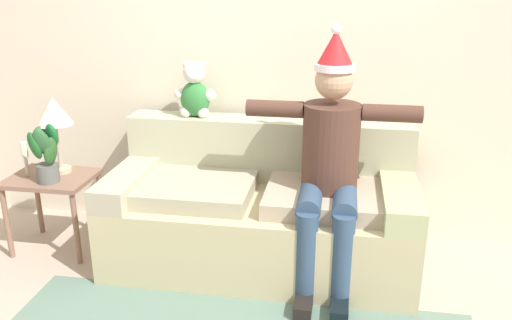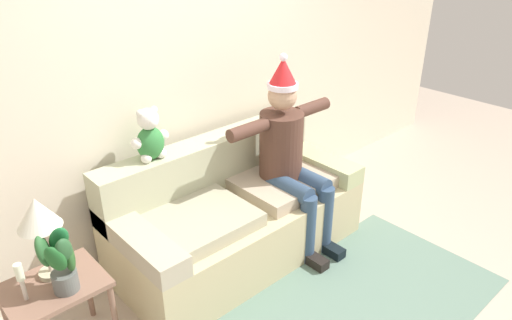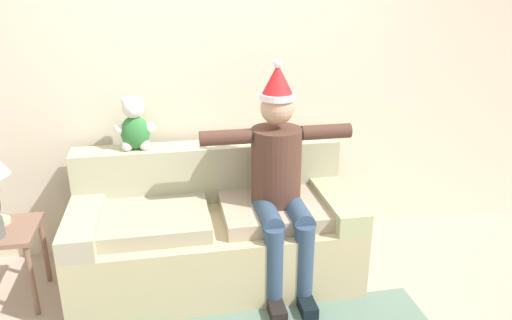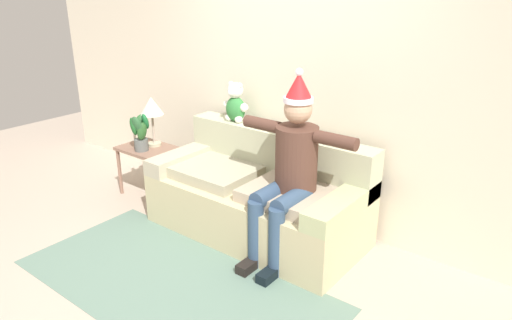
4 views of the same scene
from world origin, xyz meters
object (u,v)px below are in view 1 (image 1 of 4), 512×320
(couch, at_px, (262,210))
(candle_tall, at_px, (25,154))
(side_table, at_px, (53,188))
(table_lamp, at_px, (54,115))
(person_seated, at_px, (330,158))
(teddy_bear, at_px, (195,92))
(potted_plant, at_px, (45,152))

(couch, relative_size, candle_tall, 8.14)
(side_table, distance_m, table_lamp, 0.49)
(side_table, relative_size, table_lamp, 1.06)
(person_seated, relative_size, teddy_bear, 4.05)
(person_seated, bearing_deg, side_table, 177.51)
(side_table, bearing_deg, person_seated, -2.49)
(side_table, xyz_separation_m, potted_plant, (0.04, -0.09, 0.29))
(side_table, bearing_deg, table_lamp, 72.48)
(side_table, bearing_deg, candle_tall, -172.60)
(potted_plant, height_order, candle_tall, potted_plant)
(person_seated, height_order, side_table, person_seated)
(couch, xyz_separation_m, candle_tall, (-1.57, -0.11, 0.33))
(couch, height_order, person_seated, person_seated)
(candle_tall, bearing_deg, person_seated, -1.73)
(table_lamp, bearing_deg, couch, 0.03)
(potted_plant, relative_size, candle_tall, 1.71)
(table_lamp, bearing_deg, potted_plant, -85.73)
(couch, distance_m, teddy_bear, 0.92)
(table_lamp, relative_size, potted_plant, 1.28)
(couch, xyz_separation_m, side_table, (-1.42, -0.09, 0.10))
(potted_plant, bearing_deg, couch, 7.54)
(person_seated, distance_m, teddy_bear, 1.07)
(potted_plant, bearing_deg, side_table, 113.45)
(couch, bearing_deg, side_table, -176.46)
(person_seated, height_order, potted_plant, person_seated)
(person_seated, distance_m, side_table, 1.88)
(side_table, bearing_deg, potted_plant, -66.55)
(teddy_bear, distance_m, side_table, 1.16)
(teddy_bear, bearing_deg, person_seated, -25.64)
(person_seated, bearing_deg, teddy_bear, 154.36)
(teddy_bear, height_order, side_table, teddy_bear)
(teddy_bear, xyz_separation_m, table_lamp, (-0.88, -0.28, -0.13))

